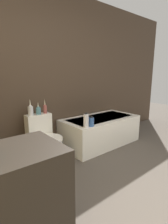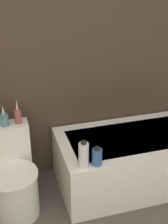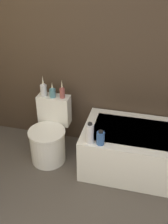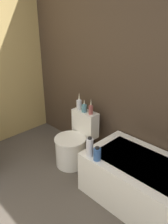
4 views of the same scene
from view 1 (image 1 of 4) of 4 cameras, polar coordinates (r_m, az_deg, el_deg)
The scene contains 9 objects.
wall_back_tiled at distance 2.96m, azimuth -12.17°, elevation 12.37°, with size 6.40×0.06×2.60m.
bathtub at distance 3.29m, azimuth 5.30°, elevation -5.97°, with size 1.44×0.73×0.50m.
toilet at distance 2.63m, azimuth -12.31°, elevation -10.39°, with size 0.42×0.57×0.70m.
vanity_counter at distance 1.35m, azimuth -24.07°, elevation -28.69°, with size 0.72×0.47×0.84m.
vase_gold at distance 2.62m, azimuth -17.07°, elevation 0.72°, with size 0.08×0.08×0.24m.
vase_silver at distance 2.65m, azimuth -14.69°, elevation 0.60°, with size 0.07×0.07×0.18m.
vase_bronze at distance 2.70m, azimuth -12.62°, elevation 1.16°, with size 0.06×0.06×0.22m.
shampoo_bottle_tall at distance 2.59m, azimuth 0.69°, elevation -2.85°, with size 0.08×0.08×0.23m.
shampoo_bottle_short at distance 2.67m, azimuth 2.43°, elevation -3.21°, with size 0.08×0.08×0.16m.
Camera 1 is at (-1.37, -0.25, 1.29)m, focal length 28.00 mm.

